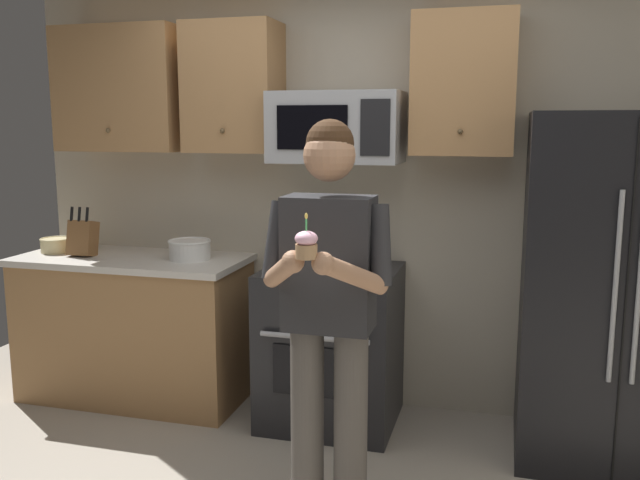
% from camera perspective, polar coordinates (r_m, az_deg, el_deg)
% --- Properties ---
extents(wall_back, '(4.40, 0.10, 2.60)m').
position_cam_1_polar(wall_back, '(4.19, 4.30, 3.64)').
color(wall_back, '#B7AD99').
rests_on(wall_back, ground).
extents(oven_range, '(0.76, 0.70, 0.93)m').
position_cam_1_polar(oven_range, '(4.02, 0.93, -8.82)').
color(oven_range, black).
rests_on(oven_range, ground).
extents(microwave, '(0.74, 0.41, 0.40)m').
position_cam_1_polar(microwave, '(3.93, 1.43, 9.41)').
color(microwave, '#9EA0A5').
extents(refrigerator, '(0.90, 0.75, 1.80)m').
position_cam_1_polar(refrigerator, '(3.79, 23.37, -3.92)').
color(refrigerator, black).
rests_on(refrigerator, ground).
extents(cabinet_row_upper, '(2.78, 0.36, 0.76)m').
position_cam_1_polar(cabinet_row_upper, '(4.16, -6.27, 12.54)').
color(cabinet_row_upper, '#9E7247').
extents(counter_left, '(1.44, 0.66, 0.92)m').
position_cam_1_polar(counter_left, '(4.53, -15.25, -7.03)').
color(counter_left, '#9E7247').
rests_on(counter_left, ground).
extents(knife_block, '(0.16, 0.15, 0.32)m').
position_cam_1_polar(knife_block, '(4.53, -19.24, 0.18)').
color(knife_block, brown).
rests_on(knife_block, counter_left).
extents(bowl_large_white, '(0.26, 0.26, 0.12)m').
position_cam_1_polar(bowl_large_white, '(4.24, -10.85, -0.75)').
color(bowl_large_white, white).
rests_on(bowl_large_white, counter_left).
extents(bowl_small_colored, '(0.20, 0.20, 0.09)m').
position_cam_1_polar(bowl_small_colored, '(4.72, -21.20, -0.36)').
color(bowl_small_colored, beige).
rests_on(bowl_small_colored, counter_left).
extents(person, '(0.60, 0.48, 1.76)m').
position_cam_1_polar(person, '(2.94, 0.70, -4.97)').
color(person, '#4C4742').
rests_on(person, ground).
extents(cupcake, '(0.09, 0.09, 0.17)m').
position_cam_1_polar(cupcake, '(2.57, -1.15, -0.36)').
color(cupcake, '#A87F56').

